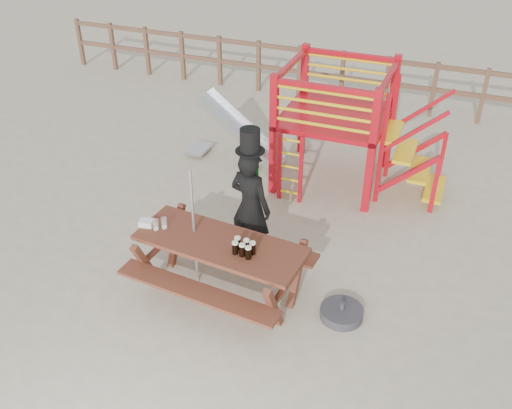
% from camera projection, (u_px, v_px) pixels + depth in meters
% --- Properties ---
extents(ground, '(60.00, 60.00, 0.00)m').
position_uv_depth(ground, '(242.00, 305.00, 7.44)').
color(ground, '#C1B496').
rests_on(ground, ground).
extents(back_fence, '(15.09, 0.09, 1.20)m').
position_uv_depth(back_fence, '(365.00, 74.00, 12.49)').
color(back_fence, brown).
rests_on(back_fence, ground).
extents(playground_fort, '(4.71, 1.84, 2.10)m').
position_uv_depth(playground_fort, '(330.00, 123.00, 9.61)').
color(playground_fort, '#B80C18').
rests_on(playground_fort, ground).
extents(picnic_table, '(2.30, 1.69, 0.84)m').
position_uv_depth(picnic_table, '(221.00, 261.00, 7.35)').
color(picnic_table, brown).
rests_on(picnic_table, ground).
extents(man_with_hat, '(0.72, 0.56, 2.05)m').
position_uv_depth(man_with_hat, '(250.00, 204.00, 7.78)').
color(man_with_hat, black).
rests_on(man_with_hat, ground).
extents(metal_pole, '(0.04, 0.04, 1.74)m').
position_uv_depth(metal_pole, '(194.00, 229.00, 7.37)').
color(metal_pole, '#B2B2B7').
rests_on(metal_pole, ground).
extents(parasol_base, '(0.55, 0.55, 0.23)m').
position_uv_depth(parasol_base, '(342.00, 313.00, 7.23)').
color(parasol_base, '#333338').
rests_on(parasol_base, ground).
extents(paper_bag, '(0.20, 0.17, 0.08)m').
position_uv_depth(paper_bag, '(146.00, 223.00, 7.46)').
color(paper_bag, white).
rests_on(paper_bag, picnic_table).
extents(stout_pints, '(0.29, 0.21, 0.17)m').
position_uv_depth(stout_pints, '(244.00, 248.00, 6.94)').
color(stout_pints, black).
rests_on(stout_pints, picnic_table).
extents(empty_glasses, '(0.16, 0.15, 0.15)m').
position_uv_depth(empty_glasses, '(160.00, 224.00, 7.39)').
color(empty_glasses, silver).
rests_on(empty_glasses, picnic_table).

